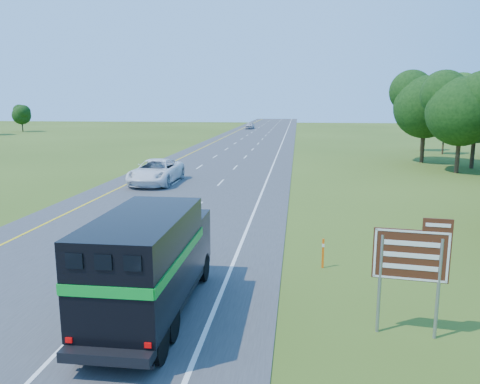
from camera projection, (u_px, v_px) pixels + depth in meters
The scene contains 7 objects.
road at pixel (222, 163), 50.06m from camera, with size 15.00×260.00×0.04m, color #38383A.
lane_markings at pixel (222, 163), 50.06m from camera, with size 11.15×260.00×0.01m.
horse_truck at pixel (150, 261), 14.16m from camera, with size 2.41×7.52×3.32m.
white_suv at pixel (156, 171), 37.62m from camera, with size 3.21×6.95×1.93m, color white.
far_car at pixel (250, 126), 112.07m from camera, with size 1.84×4.59×1.56m, color #AFAFB6.
exit_sign at pixel (412, 260), 12.93m from camera, with size 2.04×0.32×3.47m.
delineator at pixel (323, 252), 18.62m from camera, with size 0.10×0.06×1.21m.
Camera 1 is at (8.02, 0.89, 6.57)m, focal length 35.00 mm.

